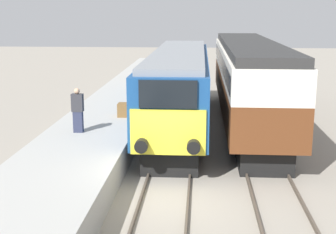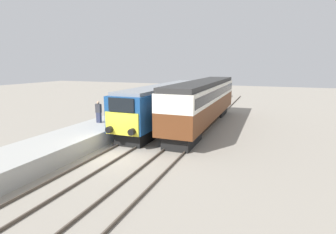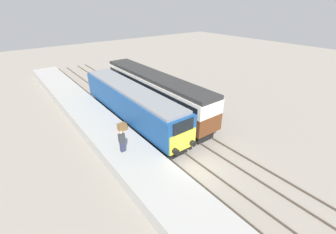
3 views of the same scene
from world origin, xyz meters
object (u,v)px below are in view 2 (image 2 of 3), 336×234
locomotive (165,103)px  passenger_carriage (204,99)px  person_on_platform (99,112)px  luggage_crate (132,114)px

locomotive → passenger_carriage: passenger_carriage is taller
locomotive → person_on_platform: 6.37m
locomotive → person_on_platform: bearing=-125.2°
passenger_carriage → person_on_platform: size_ratio=9.60×
passenger_carriage → luggage_crate: bearing=-150.0°
locomotive → luggage_crate: (-2.26, -2.35, -0.81)m
person_on_platform → luggage_crate: 3.23m
passenger_carriage → luggage_crate: passenger_carriage is taller
luggage_crate → locomotive: bearing=46.1°
locomotive → passenger_carriage: 3.54m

